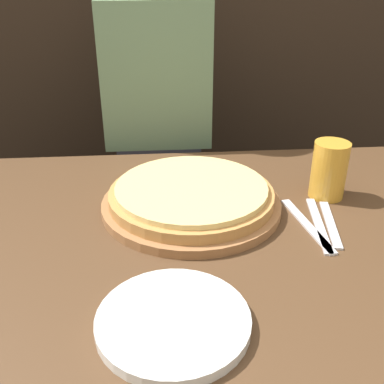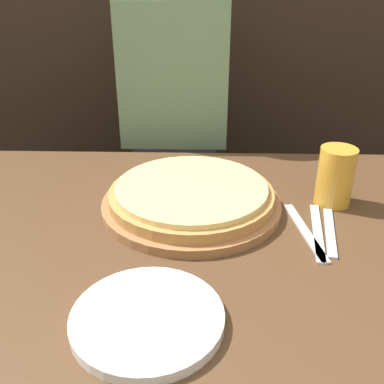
# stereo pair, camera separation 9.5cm
# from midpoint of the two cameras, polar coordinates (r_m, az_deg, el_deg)

# --- Properties ---
(dining_table) EXTENTS (1.59, 0.84, 0.78)m
(dining_table) POSITION_cam_midpoint_polar(r_m,az_deg,el_deg) (1.17, -2.16, -21.29)
(dining_table) COLOR #4C331E
(dining_table) RESTS_ON ground_plane
(pizza_on_board) EXTENTS (0.40, 0.40, 0.06)m
(pizza_on_board) POSITION_cam_midpoint_polar(r_m,az_deg,el_deg) (0.99, -2.75, -0.78)
(pizza_on_board) COLOR #99663D
(pizza_on_board) RESTS_ON dining_table
(beer_glass) EXTENTS (0.08, 0.08, 0.13)m
(beer_glass) POSITION_cam_midpoint_polar(r_m,az_deg,el_deg) (1.06, 14.62, 2.95)
(beer_glass) COLOR gold
(beer_glass) RESTS_ON dining_table
(dinner_plate) EXTENTS (0.23, 0.23, 0.02)m
(dinner_plate) POSITION_cam_midpoint_polar(r_m,az_deg,el_deg) (0.70, -6.42, -16.10)
(dinner_plate) COLOR silver
(dinner_plate) RESTS_ON dining_table
(fork) EXTENTS (0.05, 0.22, 0.00)m
(fork) POSITION_cam_midpoint_polar(r_m,az_deg,el_deg) (0.95, 11.71, -4.30)
(fork) COLOR silver
(fork) RESTS_ON dining_table
(dinner_knife) EXTENTS (0.05, 0.22, 0.00)m
(dinner_knife) POSITION_cam_midpoint_polar(r_m,az_deg,el_deg) (0.96, 13.15, -4.21)
(dinner_knife) COLOR silver
(dinner_knife) RESTS_ON dining_table
(spoon) EXTENTS (0.05, 0.19, 0.00)m
(spoon) POSITION_cam_midpoint_polar(r_m,az_deg,el_deg) (0.96, 14.57, -4.12)
(spoon) COLOR silver
(spoon) RESTS_ON dining_table
(diner_person) EXTENTS (0.32, 0.21, 1.38)m
(diner_person) POSITION_cam_midpoint_polar(r_m,az_deg,el_deg) (1.49, -6.02, 4.55)
(diner_person) COLOR #33333D
(diner_person) RESTS_ON ground_plane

